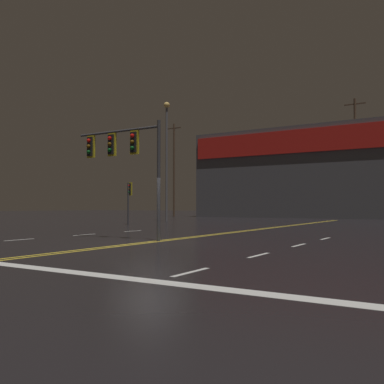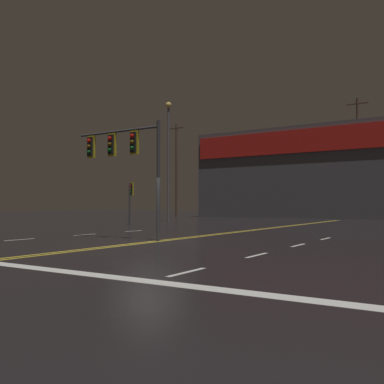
# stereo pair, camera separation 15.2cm
# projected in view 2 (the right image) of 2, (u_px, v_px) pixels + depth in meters

# --- Properties ---
(ground_plane) EXTENTS (200.00, 200.00, 0.00)m
(ground_plane) POSITION_uv_depth(u_px,v_px,m) (148.00, 242.00, 16.21)
(ground_plane) COLOR black
(road_markings) EXTENTS (15.54, 60.00, 0.01)m
(road_markings) POSITION_uv_depth(u_px,v_px,m) (148.00, 246.00, 14.49)
(road_markings) COLOR gold
(road_markings) RESTS_ON ground
(traffic_signal_median) EXTENTS (4.38, 0.36, 4.79)m
(traffic_signal_median) POSITION_uv_depth(u_px,v_px,m) (121.00, 150.00, 17.97)
(traffic_signal_median) COLOR #38383D
(traffic_signal_median) RESTS_ON ground
(traffic_signal_corner_northwest) EXTENTS (0.42, 0.36, 3.17)m
(traffic_signal_corner_northwest) POSITION_uv_depth(u_px,v_px,m) (131.00, 194.00, 32.23)
(traffic_signal_corner_northwest) COLOR #38383D
(traffic_signal_corner_northwest) RESTS_ON ground
(streetlight_near_right) EXTENTS (0.56, 0.56, 11.07)m
(streetlight_near_right) POSITION_uv_depth(u_px,v_px,m) (168.00, 146.00, 39.63)
(streetlight_near_right) COLOR #59595E
(streetlight_near_right) RESTS_ON ground
(building_backdrop) EXTENTS (36.84, 10.23, 10.55)m
(building_backdrop) POSITION_uv_depth(u_px,v_px,m) (357.00, 172.00, 49.45)
(building_backdrop) COLOR #4C4C51
(building_backdrop) RESTS_ON ground
(utility_pole_row) EXTENTS (47.87, 0.26, 12.84)m
(utility_pole_row) POSITION_uv_depth(u_px,v_px,m) (354.00, 158.00, 45.30)
(utility_pole_row) COLOR #4C3828
(utility_pole_row) RESTS_ON ground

